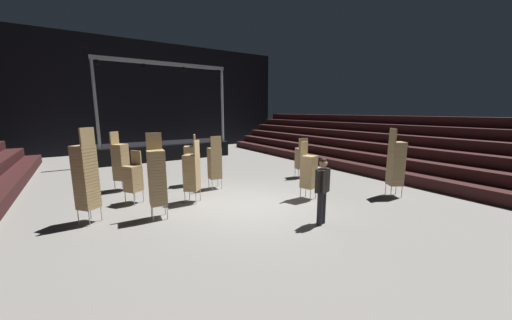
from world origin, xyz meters
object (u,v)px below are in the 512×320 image
object	(u,v)px
chair_stack_mid_right	(157,177)
chair_stack_mid_centre	(121,161)
chair_stack_front_left	(301,158)
chair_stack_mid_left	(86,176)
chair_stack_front_right	(192,172)
chair_stack_rear_left	(133,177)
stage_riser	(164,149)
chair_stack_aisle_right	(309,171)
chair_stack_rear_right	(215,162)
chair_stack_aisle_left	(190,160)
chair_stack_rear_centre	(396,163)
man_with_tie	(323,187)

from	to	relation	value
chair_stack_mid_right	chair_stack_mid_centre	distance (m)	3.63
chair_stack_front_left	chair_stack_mid_left	world-z (taller)	chair_stack_mid_left
chair_stack_front_right	chair_stack_rear_left	world-z (taller)	chair_stack_front_right
stage_riser	chair_stack_aisle_right	size ratio (longest dim) A/B	3.95
chair_stack_rear_left	chair_stack_rear_right	size ratio (longest dim) A/B	0.83
chair_stack_mid_centre	chair_stack_aisle_left	distance (m)	2.56
chair_stack_aisle_left	chair_stack_front_right	bearing A→B (deg)	-173.61
chair_stack_mid_left	chair_stack_rear_left	world-z (taller)	chair_stack_mid_left
chair_stack_mid_right	chair_stack_mid_centre	bearing A→B (deg)	-76.26
chair_stack_front_left	chair_stack_rear_centre	xyz separation A→B (m)	(0.89, -3.88, 0.29)
chair_stack_mid_centre	man_with_tie	bearing A→B (deg)	79.69
chair_stack_mid_left	chair_stack_aisle_right	xyz separation A→B (m)	(6.35, -1.67, -0.29)
chair_stack_aisle_left	chair_stack_aisle_right	xyz separation A→B (m)	(2.74, -3.89, -0.04)
chair_stack_front_right	chair_stack_mid_right	world-z (taller)	chair_stack_mid_right
man_with_tie	stage_riser	bearing A→B (deg)	-104.62
chair_stack_front_left	chair_stack_aisle_right	bearing A→B (deg)	-108.36
chair_stack_rear_centre	chair_stack_aisle_right	bearing A→B (deg)	-85.77
chair_stack_rear_centre	chair_stack_aisle_right	xyz separation A→B (m)	(-2.78, 1.39, -0.21)
chair_stack_aisle_left	chair_stack_front_left	bearing A→B (deg)	-82.30
chair_stack_front_right	chair_stack_rear_right	world-z (taller)	same
chair_stack_mid_right	chair_stack_rear_centre	world-z (taller)	same
stage_riser	chair_stack_mid_centre	xyz separation A→B (m)	(-3.26, -6.68, 0.53)
stage_riser	chair_stack_mid_left	xyz separation A→B (m)	(-4.41, -9.60, 0.70)
chair_stack_front_left	chair_stack_front_right	world-z (taller)	chair_stack_front_right
chair_stack_mid_centre	chair_stack_rear_centre	world-z (taller)	chair_stack_rear_centre
stage_riser	chair_stack_mid_left	world-z (taller)	stage_riser
chair_stack_front_right	chair_stack_mid_centre	distance (m)	3.30
chair_stack_mid_right	chair_stack_rear_left	distance (m)	1.82
stage_riser	man_with_tie	distance (m)	13.06
chair_stack_mid_left	chair_stack_mid_centre	bearing A→B (deg)	28.26
chair_stack_mid_left	chair_stack_mid_centre	distance (m)	3.14
stage_riser	chair_stack_aisle_right	bearing A→B (deg)	-80.23
chair_stack_front_left	chair_stack_rear_left	bearing A→B (deg)	-163.14
chair_stack_front_left	chair_stack_mid_left	xyz separation A→B (m)	(-8.25, -0.82, 0.38)
chair_stack_front_left	chair_stack_mid_right	xyz separation A→B (m)	(-6.60, -1.50, 0.29)
stage_riser	chair_stack_front_right	bearing A→B (deg)	-98.95
chair_stack_rear_centre	chair_stack_aisle_left	xyz separation A→B (m)	(-5.53, 5.28, -0.17)
chair_stack_mid_right	chair_stack_rear_right	distance (m)	3.20
man_with_tie	chair_stack_mid_left	distance (m)	6.22
man_with_tie	chair_stack_mid_left	bearing A→B (deg)	-51.54
stage_riser	man_with_tie	world-z (taller)	stage_riser
chair_stack_front_right	chair_stack_rear_centre	bearing A→B (deg)	-75.28
man_with_tie	chair_stack_mid_centre	distance (m)	7.52
chair_stack_mid_right	chair_stack_rear_right	world-z (taller)	chair_stack_mid_right
chair_stack_mid_right	chair_stack_rear_left	world-z (taller)	chair_stack_mid_right
chair_stack_rear_right	chair_stack_rear_centre	distance (m)	6.52
chair_stack_mid_left	chair_stack_rear_right	xyz separation A→B (m)	(4.21, 1.23, -0.25)
stage_riser	chair_stack_rear_centre	world-z (taller)	stage_riser
chair_stack_front_right	chair_stack_rear_left	size ratio (longest dim) A/B	1.20
chair_stack_front_right	chair_stack_mid_centre	bearing A→B (deg)	74.46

